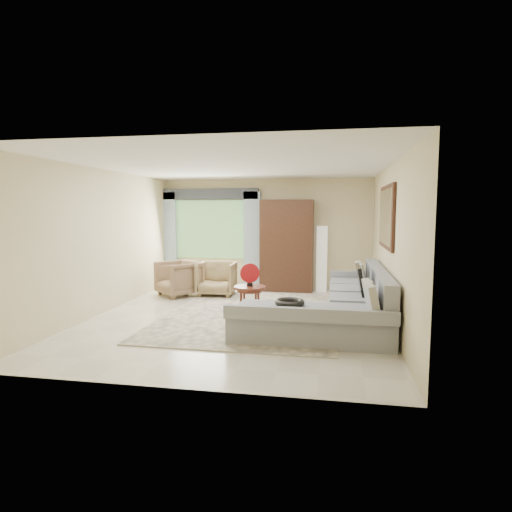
% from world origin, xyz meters
% --- Properties ---
extents(ground, '(6.00, 6.00, 0.00)m').
position_xyz_m(ground, '(0.00, 0.00, 0.00)').
color(ground, silver).
rests_on(ground, ground).
extents(area_rug, '(3.02, 4.02, 0.02)m').
position_xyz_m(area_rug, '(0.19, 0.20, 0.01)').
color(area_rug, beige).
rests_on(area_rug, ground).
extents(sectional_sofa, '(2.30, 3.46, 0.90)m').
position_xyz_m(sectional_sofa, '(1.78, -0.18, 0.28)').
color(sectional_sofa, gray).
rests_on(sectional_sofa, ground).
extents(tv_screen, '(0.14, 0.74, 0.48)m').
position_xyz_m(tv_screen, '(2.05, 0.03, 0.72)').
color(tv_screen, black).
rests_on(tv_screen, sectional_sofa).
extents(garden_hose, '(0.43, 0.43, 0.09)m').
position_xyz_m(garden_hose, '(1.00, -1.09, 0.55)').
color(garden_hose, black).
rests_on(garden_hose, sectional_sofa).
extents(coffee_table, '(0.55, 0.55, 0.55)m').
position_xyz_m(coffee_table, '(0.19, 0.06, 0.29)').
color(coffee_table, '#491B13').
rests_on(coffee_table, ground).
extents(red_disc, '(0.33, 0.14, 0.34)m').
position_xyz_m(red_disc, '(0.19, 0.06, 0.78)').
color(red_disc, '#9F0F14').
rests_on(red_disc, coffee_table).
extents(armchair_left, '(1.16, 1.16, 0.76)m').
position_xyz_m(armchair_left, '(-1.70, 1.67, 0.38)').
color(armchair_left, olive).
rests_on(armchair_left, ground).
extents(armchair_right, '(0.83, 0.85, 0.74)m').
position_xyz_m(armchair_right, '(-0.90, 1.85, 0.37)').
color(armchair_right, '#947D51').
rests_on(armchair_right, ground).
extents(potted_plant, '(0.56, 0.52, 0.52)m').
position_xyz_m(potted_plant, '(-2.40, 2.60, 0.26)').
color(potted_plant, '#999999').
rests_on(potted_plant, ground).
extents(armoire, '(1.20, 0.55, 2.10)m').
position_xyz_m(armoire, '(0.55, 2.72, 1.05)').
color(armoire, '#331911').
rests_on(armoire, ground).
extents(floor_lamp, '(0.24, 0.24, 1.50)m').
position_xyz_m(floor_lamp, '(1.35, 2.78, 0.75)').
color(floor_lamp, silver).
rests_on(floor_lamp, ground).
extents(window, '(1.80, 0.04, 1.40)m').
position_xyz_m(window, '(-1.35, 2.97, 1.40)').
color(window, '#669E59').
rests_on(window, wall_back).
extents(curtain_left, '(0.40, 0.08, 2.30)m').
position_xyz_m(curtain_left, '(-2.40, 2.88, 1.15)').
color(curtain_left, '#9EB7CC').
rests_on(curtain_left, ground).
extents(curtain_right, '(0.40, 0.08, 2.30)m').
position_xyz_m(curtain_right, '(-0.30, 2.88, 1.15)').
color(curtain_right, '#9EB7CC').
rests_on(curtain_right, ground).
extents(valance, '(2.40, 0.12, 0.26)m').
position_xyz_m(valance, '(-1.35, 2.90, 2.25)').
color(valance, '#1E232D').
rests_on(valance, wall_back).
extents(wall_mirror, '(0.05, 1.70, 1.05)m').
position_xyz_m(wall_mirror, '(2.46, 0.35, 1.75)').
color(wall_mirror, black).
rests_on(wall_mirror, wall_right).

